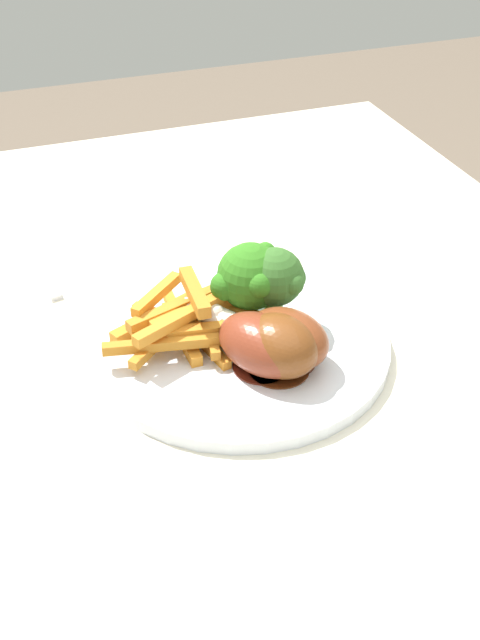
{
  "coord_description": "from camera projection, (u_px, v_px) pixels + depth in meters",
  "views": [
    {
      "loc": [
        -0.46,
        0.22,
        1.19
      ],
      "look_at": [
        0.08,
        0.03,
        0.79
      ],
      "focal_mm": 45.35,
      "sensor_mm": 36.0,
      "label": 1
    }
  ],
  "objects": [
    {
      "name": "chicken_drumstick_far",
      "position": [
        279.0,
        338.0,
        0.67
      ],
      "size": [
        0.13,
        0.1,
        0.05
      ],
      "color": "#542110",
      "rests_on": "dinner_plate"
    },
    {
      "name": "chicken_drumstick_near",
      "position": [
        276.0,
        344.0,
        0.66
      ],
      "size": [
        0.12,
        0.09,
        0.05
      ],
      "color": "#4E220D",
      "rests_on": "dinner_plate"
    },
    {
      "name": "fork",
      "position": [
        22.0,
        255.0,
        0.84
      ],
      "size": [
        0.19,
        0.05,
        0.0
      ],
      "primitive_type": "cube",
      "rotation": [
        0.0,
        0.0,
        0.23
      ],
      "color": "silver",
      "rests_on": "dining_table"
    },
    {
      "name": "broccoli_floret_middle",
      "position": [
        276.0,
        278.0,
        0.7
      ],
      "size": [
        0.05,
        0.05,
        0.07
      ],
      "color": "#74AF57",
      "rests_on": "dinner_plate"
    },
    {
      "name": "carrot_fries_pile",
      "position": [
        185.0,
        319.0,
        0.7
      ],
      "size": [
        0.12,
        0.15,
        0.05
      ],
      "color": "orange",
      "rests_on": "dinner_plate"
    },
    {
      "name": "dinner_plate",
      "position": [
        240.0,
        344.0,
        0.71
      ],
      "size": [
        0.26,
        0.26,
        0.01
      ],
      "primitive_type": "cylinder",
      "color": "silver",
      "rests_on": "dining_table"
    },
    {
      "name": "dining_table",
      "position": [
        296.0,
        493.0,
        0.73
      ],
      "size": [
        1.17,
        0.72,
        0.76
      ],
      "color": "silver",
      "rests_on": "ground_plane"
    },
    {
      "name": "chicken_drumstick_extra",
      "position": [
        258.0,
        343.0,
        0.66
      ],
      "size": [
        0.14,
        0.09,
        0.05
      ],
      "color": "#581E12",
      "rests_on": "dinner_plate"
    },
    {
      "name": "broccoli_floret_front",
      "position": [
        251.0,
        275.0,
        0.71
      ],
      "size": [
        0.07,
        0.07,
        0.08
      ],
      "color": "#73AF5E",
      "rests_on": "dinner_plate"
    }
  ]
}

